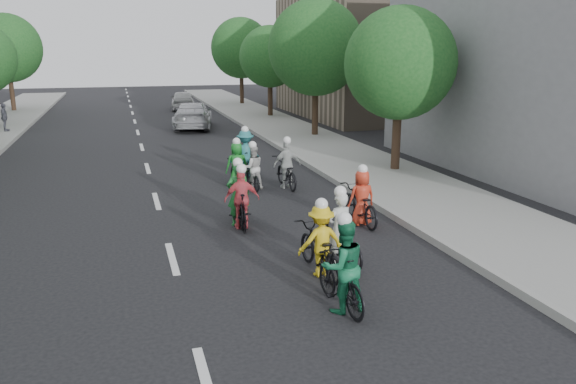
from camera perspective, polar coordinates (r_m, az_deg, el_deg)
name	(u,v)px	position (r m, az deg, el deg)	size (l,w,h in m)	color
ground	(172,258)	(12.69, -11.69, -6.63)	(120.00, 120.00, 0.00)	black
sidewalk_right	(341,155)	(23.99, 5.37, 3.72)	(4.00, 80.00, 0.15)	gray
curb_right	(297,158)	(23.33, 0.91, 3.51)	(0.18, 80.00, 0.18)	#999993
bldg_se	(375,56)	(39.62, 8.79, 13.51)	(10.00, 14.00, 8.00)	gray
tree_l_5	(7,48)	(45.44, -26.68, 12.94)	(4.80, 4.80, 6.93)	black
tree_r_0	(400,64)	(20.84, 11.29, 12.67)	(4.00, 4.00, 5.97)	black
tree_r_1	(316,48)	(29.10, 2.84, 14.42)	(4.80, 4.80, 6.93)	black
tree_r_2	(270,57)	(37.71, -1.85, 13.57)	(4.00, 4.00, 5.97)	black
tree_r_3	(241,48)	(46.46, -4.80, 14.36)	(4.80, 4.80, 6.93)	black
cyclist_0	(338,238)	(12.05, 5.09, -4.66)	(0.99, 1.93, 1.73)	black
cyclist_1	(342,273)	(9.92, 5.49, -8.22)	(0.86, 1.77, 1.81)	black
cyclist_2	(320,246)	(11.44, 3.24, -5.50)	(0.99, 1.99, 1.63)	black
cyclist_3	(242,204)	(14.39, -4.73, -1.26)	(0.93, 1.61, 1.69)	black
cyclist_4	(360,202)	(14.79, 7.37, -1.06)	(0.74, 1.97, 1.61)	black
cyclist_5	(238,201)	(14.67, -5.11, -0.93)	(0.62, 1.79, 1.79)	black
cyclist_6	(253,172)	(18.44, -3.62, 2.05)	(0.71, 1.57, 1.59)	black
cyclist_7	(245,157)	(20.14, -4.37, 3.56)	(1.12, 1.57, 1.84)	black
cyclist_8	(287,170)	(18.52, -0.15, 2.26)	(0.93, 1.93, 1.72)	black
cyclist_9	(237,169)	(18.63, -5.23, 2.34)	(0.76, 1.66, 1.67)	black
follow_car_lead	(193,115)	(33.05, -9.65, 7.68)	(2.10, 5.17, 1.50)	#BBBCC1
follow_car_trail	(183,100)	(43.47, -10.64, 9.16)	(1.70, 4.23, 1.44)	silver
spectator_1	(4,117)	(34.05, -26.86, 6.79)	(0.88, 0.36, 1.49)	#50515D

